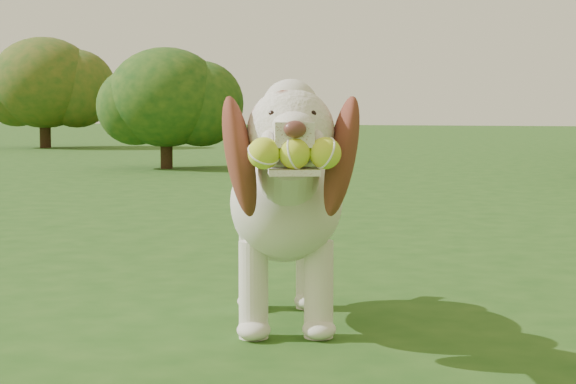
% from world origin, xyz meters
% --- Properties ---
extents(ground, '(80.00, 80.00, 0.00)m').
position_xyz_m(ground, '(0.00, 0.00, 0.00)').
color(ground, '#1F4914').
rests_on(ground, ground).
extents(dog, '(0.74, 1.21, 0.82)m').
position_xyz_m(dog, '(-0.31, -0.57, 0.43)').
color(dog, silver).
rests_on(dog, ground).
extents(shrub_a, '(1.44, 1.44, 1.49)m').
position_xyz_m(shrub_a, '(-4.56, 7.15, 0.88)').
color(shrub_a, '#382314').
rests_on(shrub_a, ground).
extents(shrub_g, '(2.02, 2.02, 2.09)m').
position_xyz_m(shrub_g, '(-9.59, 12.19, 1.23)').
color(shrub_g, '#382314').
rests_on(shrub_g, ground).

